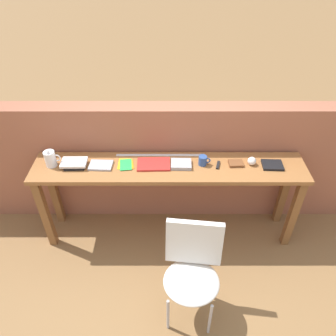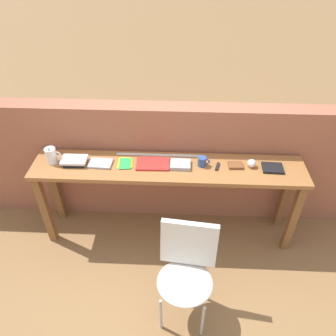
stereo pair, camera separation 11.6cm
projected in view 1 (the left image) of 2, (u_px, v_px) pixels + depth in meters
The scene contains 16 objects.
ground_plane at pixel (168, 253), 3.29m from camera, with size 40.00×40.00×0.00m, color olive.
brick_wall_back at pixel (168, 163), 3.38m from camera, with size 6.00×0.20×1.31m, color #9E5B42.
sideboard at pixel (168, 178), 3.06m from camera, with size 2.50×0.44×0.88m.
chair_white_moulded at pixel (191, 268), 2.54m from camera, with size 0.49×0.50×0.89m.
pitcher_white at pixel (49, 159), 2.93m from camera, with size 0.14×0.10×0.18m.
book_stack_leftmost at pixel (73, 164), 2.96m from camera, with size 0.23×0.15×0.05m.
magazine_cycling at pixel (100, 165), 2.97m from camera, with size 0.21×0.15×0.02m, color #9E9EA3.
pamphlet_pile_colourful at pixel (124, 164), 2.99m from camera, with size 0.15×0.19×0.01m.
book_open_centre at pixel (152, 164), 2.98m from camera, with size 0.30×0.19×0.02m, color red.
book_grey_hardcover at pixel (180, 164), 2.97m from camera, with size 0.18×0.15×0.03m, color #9E9EA3.
mug at pixel (202, 160), 2.97m from camera, with size 0.11×0.08×0.09m.
multitool_folded at pixel (217, 165), 2.98m from camera, with size 0.02×0.11×0.02m, color black.
leather_journal_brown at pixel (235, 163), 2.99m from camera, with size 0.13×0.10×0.02m, color brown.
sports_ball_small at pixel (251, 161), 2.98m from camera, with size 0.08×0.08×0.08m, color silver.
book_repair_rightmost at pixel (271, 165), 2.98m from camera, with size 0.18×0.15×0.02m, color black.
ruler_metal_back_edge at pixel (158, 155), 3.11m from camera, with size 0.82×0.03×0.00m, color silver.
Camera 1 is at (-0.01, -2.04, 2.72)m, focal length 35.00 mm.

